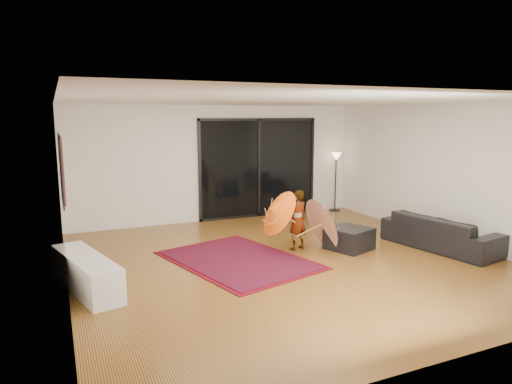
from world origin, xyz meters
TOP-DOWN VIEW (x-y plane):
  - floor at (0.00, 0.00)m, footprint 7.00×7.00m
  - ceiling at (0.00, 0.00)m, footprint 7.00×7.00m
  - wall_back at (0.00, 3.50)m, footprint 7.00×0.00m
  - wall_front at (0.00, -3.50)m, footprint 7.00×0.00m
  - wall_left at (-3.50, 0.00)m, footprint 0.00×7.00m
  - wall_right at (3.50, 0.00)m, footprint 0.00×7.00m
  - sliding_door at (1.00, 3.47)m, footprint 3.06×0.07m
  - painting at (-3.46, 1.00)m, footprint 0.04×1.28m
  - media_console at (-3.25, 0.04)m, footprint 0.88×1.83m
  - speaker at (-3.25, 0.53)m, footprint 0.31×0.31m
  - persian_rug at (-0.78, 0.38)m, footprint 2.50×3.04m
  - sofa at (2.95, -0.48)m, footprint 1.19×2.26m
  - ottoman at (1.37, 0.18)m, footprint 0.90×0.90m
  - floor_lamp at (3.10, 3.25)m, footprint 0.26×0.26m
  - child at (0.47, 0.56)m, footprint 0.46×0.36m
  - parasol_orange at (-0.08, 0.51)m, footprint 0.61×0.88m
  - parasol_white at (1.07, 0.41)m, footprint 0.53×1.00m

SIDE VIEW (x-z plane):
  - floor at x=0.00m, z-range 0.00..0.00m
  - persian_rug at x=-0.78m, z-range 0.00..0.02m
  - speaker at x=-3.25m, z-range 0.00..0.30m
  - ottoman at x=1.37m, z-range 0.00..0.40m
  - media_console at x=-3.25m, z-range 0.00..0.49m
  - sofa at x=2.95m, z-range 0.00..0.63m
  - parasol_white at x=1.07m, z-range 0.00..1.01m
  - child at x=0.47m, z-range 0.00..1.12m
  - parasol_orange at x=-0.08m, z-range 0.29..1.18m
  - floor_lamp at x=3.10m, z-range 0.44..1.96m
  - sliding_door at x=1.00m, z-range 0.00..2.40m
  - wall_back at x=0.00m, z-range -2.15..4.85m
  - wall_front at x=0.00m, z-range -2.15..4.85m
  - wall_left at x=-3.50m, z-range -2.15..4.85m
  - wall_right at x=3.50m, z-range -2.15..4.85m
  - painting at x=-3.46m, z-range 1.11..2.19m
  - ceiling at x=0.00m, z-range 2.70..2.70m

